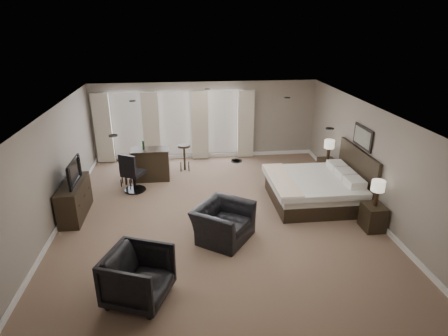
{
  "coord_description": "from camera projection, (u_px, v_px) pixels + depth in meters",
  "views": [
    {
      "loc": [
        -0.76,
        -8.06,
        4.53
      ],
      "look_at": [
        0.2,
        0.4,
        1.1
      ],
      "focal_mm": 30.0,
      "sensor_mm": 36.0,
      "label": 1
    }
  ],
  "objects": [
    {
      "name": "room",
      "position": [
        217.0,
        167.0,
        8.72
      ],
      "size": [
        7.6,
        8.6,
        2.64
      ],
      "color": "#785F4C",
      "rests_on": "ground"
    },
    {
      "name": "window_bay",
      "position": [
        176.0,
        125.0,
        12.44
      ],
      "size": [
        5.25,
        0.2,
        2.3
      ],
      "color": "silver",
      "rests_on": "room"
    },
    {
      "name": "bed",
      "position": [
        315.0,
        177.0,
        9.63
      ],
      "size": [
        2.26,
        2.15,
        1.44
      ],
      "primitive_type": "cube",
      "color": "silver",
      "rests_on": "ground"
    },
    {
      "name": "nightstand_near",
      "position": [
        373.0,
        217.0,
        8.54
      ],
      "size": [
        0.45,
        0.55,
        0.6
      ],
      "primitive_type": "cube",
      "color": "black",
      "rests_on": "ground"
    },
    {
      "name": "nightstand_far",
      "position": [
        327.0,
        169.0,
        11.21
      ],
      "size": [
        0.46,
        0.56,
        0.61
      ],
      "primitive_type": "cube",
      "color": "black",
      "rests_on": "ground"
    },
    {
      "name": "lamp_near",
      "position": [
        377.0,
        193.0,
        8.31
      ],
      "size": [
        0.3,
        0.3,
        0.61
      ],
      "primitive_type": "cube",
      "color": "beige",
      "rests_on": "nightstand_near"
    },
    {
      "name": "lamp_far",
      "position": [
        329.0,
        150.0,
        10.98
      ],
      "size": [
        0.3,
        0.3,
        0.61
      ],
      "primitive_type": "cube",
      "color": "beige",
      "rests_on": "nightstand_far"
    },
    {
      "name": "wall_art",
      "position": [
        363.0,
        137.0,
        9.36
      ],
      "size": [
        0.04,
        0.96,
        0.56
      ],
      "primitive_type": "cube",
      "color": "slate",
      "rests_on": "room"
    },
    {
      "name": "dresser",
      "position": [
        74.0,
        200.0,
        9.06
      ],
      "size": [
        0.48,
        1.49,
        0.87
      ],
      "primitive_type": "cube",
      "color": "black",
      "rests_on": "ground"
    },
    {
      "name": "tv",
      "position": [
        71.0,
        181.0,
        8.87
      ],
      "size": [
        0.58,
        1.01,
        0.13
      ],
      "primitive_type": "imported",
      "rotation": [
        0.0,
        0.0,
        1.57
      ],
      "color": "black",
      "rests_on": "dresser"
    },
    {
      "name": "armchair_near",
      "position": [
        223.0,
        217.0,
        8.09
      ],
      "size": [
        1.33,
        1.43,
        1.05
      ],
      "primitive_type": "imported",
      "rotation": [
        0.0,
        0.0,
        0.95
      ],
      "color": "black",
      "rests_on": "ground"
    },
    {
      "name": "armchair_far",
      "position": [
        138.0,
        274.0,
        6.3
      ],
      "size": [
        1.22,
        1.26,
        1.02
      ],
      "primitive_type": "imported",
      "rotation": [
        0.0,
        0.0,
        1.2
      ],
      "color": "black",
      "rests_on": "ground"
    },
    {
      "name": "bar_counter",
      "position": [
        151.0,
        164.0,
        11.11
      ],
      "size": [
        1.11,
        0.58,
        0.97
      ],
      "primitive_type": "cube",
      "color": "black",
      "rests_on": "ground"
    },
    {
      "name": "bar_stool_left",
      "position": [
        125.0,
        171.0,
        10.77
      ],
      "size": [
        0.46,
        0.46,
        0.84
      ],
      "primitive_type": "cube",
      "rotation": [
        0.0,
        0.0,
        0.17
      ],
      "color": "black",
      "rests_on": "ground"
    },
    {
      "name": "bar_stool_right",
      "position": [
        184.0,
        157.0,
        11.84
      ],
      "size": [
        0.4,
        0.4,
        0.84
      ],
      "primitive_type": "cube",
      "rotation": [
        0.0,
        0.0,
        0.0
      ],
      "color": "black",
      "rests_on": "ground"
    },
    {
      "name": "desk_chair",
      "position": [
        133.0,
        172.0,
        10.32
      ],
      "size": [
        0.79,
        0.79,
        1.15
      ],
      "primitive_type": "cube",
      "rotation": [
        0.0,
        0.0,
        2.66
      ],
      "color": "black",
      "rests_on": "ground"
    }
  ]
}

